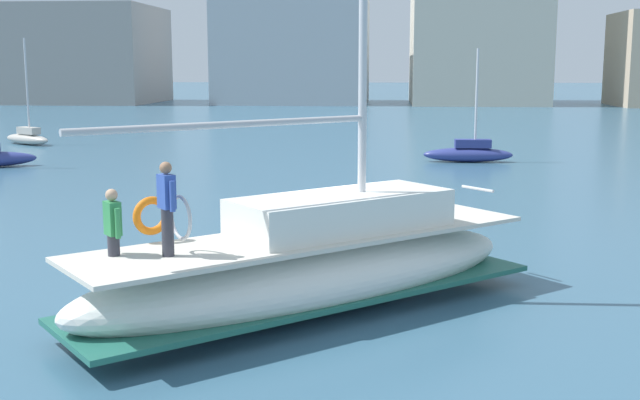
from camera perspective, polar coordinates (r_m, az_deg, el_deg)
The scene contains 5 objects.
ground_plane at distance 17.19m, azimuth -0.16°, elevation -5.94°, with size 400.00×400.00×0.00m, color #38607A.
main_sailboat at distance 15.09m, azimuth -0.42°, elevation -4.56°, with size 8.85×8.07×13.52m.
moored_sloop_near at distance 49.98m, azimuth -20.08°, elevation 4.24°, with size 3.77×2.82×6.13m.
moored_sloop_far at distance 39.13m, azimuth 10.53°, elevation 3.35°, with size 4.27×1.08×5.37m.
waterfront_buildings at distance 98.78m, azimuth 3.03°, elevation 11.88°, with size 82.53×19.48×23.81m.
Camera 1 is at (1.44, -16.50, 4.60)m, focal length 45.03 mm.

